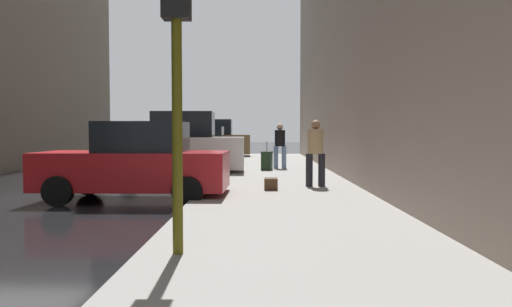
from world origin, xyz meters
TOP-DOWN VIEW (x-y plane):
  - ground_plane at (0.00, 0.00)m, footprint 120.00×120.00m
  - sidewalk at (6.00, 0.00)m, footprint 4.00×40.00m
  - parked_red_hatchback at (2.65, -0.22)m, footprint 4.24×2.13m
  - parked_white_van at (2.65, 5.91)m, footprint 4.65×2.15m
  - parked_silver_sedan at (2.65, 11.60)m, footprint 4.20×2.07m
  - parked_bronze_suv at (2.65, 17.28)m, footprint 4.63×2.12m
  - fire_hydrant at (4.45, 7.89)m, footprint 0.42×0.22m
  - traffic_light at (4.50, -5.73)m, footprint 0.32×0.32m
  - pedestrian_in_jeans at (6.23, 7.67)m, footprint 0.53×0.47m
  - pedestrian_in_tan_coat at (6.89, 1.34)m, footprint 0.50×0.41m
  - rolling_suitcase at (5.72, 6.87)m, footprint 0.45×0.61m
  - duffel_bag at (5.72, 0.63)m, footprint 0.32×0.44m

SIDE VIEW (x-z plane):
  - ground_plane at x=0.00m, z-range 0.00..0.00m
  - sidewalk at x=6.00m, z-range 0.00..0.15m
  - duffel_bag at x=5.72m, z-range 0.15..0.43m
  - rolling_suitcase at x=5.72m, z-range -0.03..1.01m
  - fire_hydrant at x=4.45m, z-range 0.15..0.85m
  - parked_red_hatchback at x=2.65m, z-range -0.05..1.74m
  - parked_silver_sedan at x=2.65m, z-range -0.05..1.74m
  - parked_white_van at x=2.65m, z-range -0.09..2.16m
  - parked_bronze_suv at x=2.65m, z-range -0.09..2.16m
  - pedestrian_in_jeans at x=6.23m, z-range 0.25..1.96m
  - pedestrian_in_tan_coat at x=6.89m, z-range 0.25..1.96m
  - traffic_light at x=4.50m, z-range 0.96..4.56m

